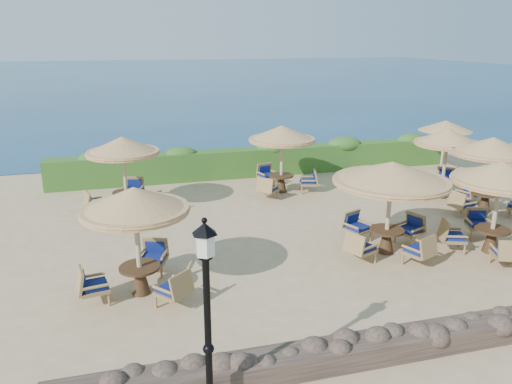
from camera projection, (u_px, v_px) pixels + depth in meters
name	position (u px, v px, depth m)	size (l,w,h in m)	color
ground	(323.00, 233.00, 15.61)	(120.00, 120.00, 0.00)	tan
sea	(155.00, 76.00, 80.13)	(160.00, 160.00, 0.00)	navy
hedge	(261.00, 162.00, 22.07)	(18.00, 0.90, 1.20)	#26511A
stone_wall	(445.00, 336.00, 9.83)	(15.00, 0.65, 0.44)	brown
lamp_post	(208.00, 329.00, 7.68)	(0.44, 0.44, 3.31)	black
extra_parasol	(446.00, 126.00, 21.72)	(2.30, 2.30, 2.41)	tan
cafe_set_0	(136.00, 221.00, 11.39)	(2.69, 2.73, 2.65)	tan
cafe_set_1	(391.00, 188.00, 13.63)	(3.21, 3.21, 2.65)	tan
cafe_set_2	(498.00, 192.00, 13.71)	(2.87, 2.87, 2.65)	tan
cafe_set_3	(124.00, 160.00, 17.05)	(2.69, 2.69, 2.65)	tan
cafe_set_4	(282.00, 146.00, 19.19)	(2.73, 2.73, 2.65)	tan
cafe_set_5	(446.00, 151.00, 18.56)	(2.64, 2.73, 2.65)	tan
cafe_set_6	(491.00, 160.00, 16.95)	(2.75, 2.75, 2.65)	tan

